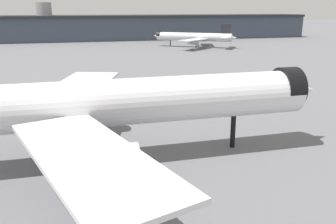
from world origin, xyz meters
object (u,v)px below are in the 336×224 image
Objects in this scene: airliner_near_gate at (112,104)px; traffic_cone_wingtip at (231,100)px; service_truck_front at (34,96)px; airliner_far_taxiway at (194,37)px.

traffic_cone_wingtip is (25.58, 22.78, -6.91)m from airliner_near_gate.
service_truck_front is at bearing 168.07° from traffic_cone_wingtip.
traffic_cone_wingtip is at bearing 54.78° from service_truck_front.
airliner_far_taxiway is 101.84m from traffic_cone_wingtip.
traffic_cone_wingtip is at bearing 40.62° from airliner_near_gate.
airliner_near_gate reaches higher than traffic_cone_wingtip.
airliner_far_taxiway is 56.59× the size of traffic_cone_wingtip.
airliner_near_gate is 9.38× the size of service_truck_front.
airliner_far_taxiway is 110.07m from service_truck_front.
airliner_far_taxiway reaches higher than service_truck_front.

